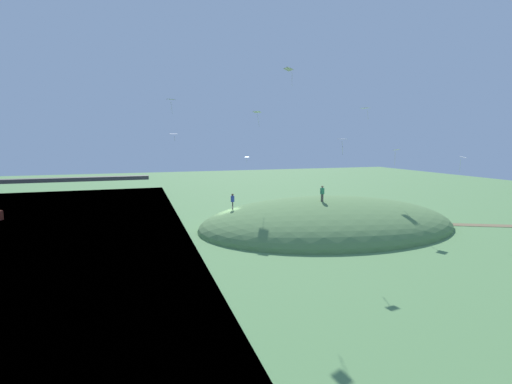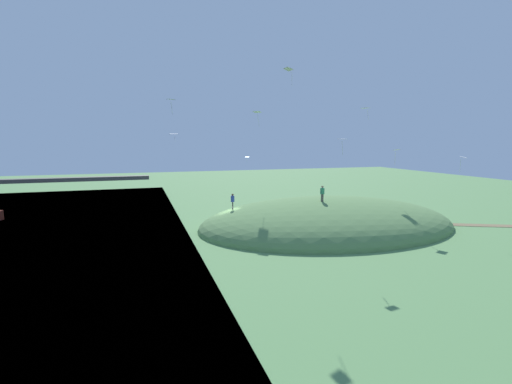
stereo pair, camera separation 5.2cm
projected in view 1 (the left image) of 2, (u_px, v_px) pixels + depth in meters
ground_plane at (227, 227)px, 41.71m from camera, size 160.00×160.00×0.00m
grass_hill at (328, 225)px, 42.49m from camera, size 30.35×21.39×6.27m
dirt_path at (481, 225)px, 42.46m from camera, size 15.75×8.47×0.04m
person_watching_kites at (322, 192)px, 40.34m from camera, size 0.55×0.55×1.77m
person_near_shore at (233, 199)px, 41.28m from camera, size 0.49×0.49×1.80m
kite_0 at (247, 157)px, 59.43m from camera, size 0.82×0.77×1.06m
kite_1 at (396, 150)px, 41.64m from camera, size 1.20×1.10×1.78m
kite_2 at (463, 158)px, 38.58m from camera, size 1.09×1.05×1.65m
kite_3 at (289, 70)px, 32.40m from camera, size 0.68×0.95×1.62m
kite_4 at (257, 113)px, 46.11m from camera, size 1.16×1.16×1.95m
kite_5 at (174, 134)px, 51.86m from camera, size 1.15×0.80×1.14m
kite_6 at (365, 108)px, 50.03m from camera, size 1.12×1.34×1.56m
kite_7 at (342, 140)px, 32.08m from camera, size 0.78×0.58×1.44m
kite_8 at (171, 100)px, 41.00m from camera, size 1.10×0.98×1.69m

